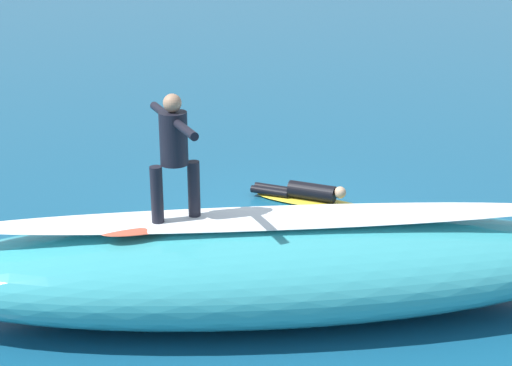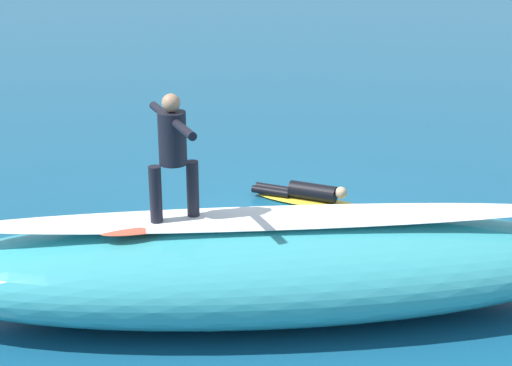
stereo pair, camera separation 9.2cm
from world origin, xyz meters
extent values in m
plane|color=#145175|center=(0.00, 0.00, 0.00)|extent=(120.00, 120.00, 0.00)
ellipsoid|color=teal|center=(0.31, 2.94, 0.68)|extent=(9.61, 3.29, 1.35)
ellipsoid|color=white|center=(0.31, 2.94, 1.39)|extent=(8.05, 1.62, 0.08)
ellipsoid|color=#E0563D|center=(1.48, 3.05, 1.39)|extent=(2.08, 1.35, 0.08)
cylinder|color=black|center=(1.71, 3.16, 1.81)|extent=(0.16, 0.16, 0.76)
cylinder|color=black|center=(1.25, 2.95, 1.81)|extent=(0.16, 0.16, 0.76)
cylinder|color=black|center=(1.48, 3.05, 2.53)|extent=(0.48, 0.48, 0.68)
sphere|color=tan|center=(1.48, 3.05, 2.98)|extent=(0.23, 0.23, 0.23)
cylinder|color=black|center=(1.28, 3.50, 2.76)|extent=(0.35, 0.60, 0.11)
cylinder|color=black|center=(1.68, 2.61, 2.76)|extent=(0.35, 0.60, 0.11)
ellipsoid|color=yellow|center=(-0.57, -1.12, 0.04)|extent=(2.23, 1.34, 0.07)
cylinder|color=black|center=(-0.57, -1.12, 0.23)|extent=(0.94, 0.63, 0.31)
sphere|color=tan|center=(-1.07, -0.91, 0.29)|extent=(0.22, 0.22, 0.22)
cylinder|color=black|center=(0.22, -1.35, 0.14)|extent=(0.73, 0.41, 0.14)
cylinder|color=black|center=(0.15, -1.52, 0.14)|extent=(0.73, 0.41, 0.14)
ellipsoid|color=white|center=(1.58, 2.79, 0.06)|extent=(0.83, 0.61, 0.12)
ellipsoid|color=white|center=(3.01, 2.85, 0.05)|extent=(0.68, 0.95, 0.09)
camera|label=1|loc=(0.37, 12.55, 5.42)|focal=55.33mm
camera|label=2|loc=(0.28, 12.55, 5.42)|focal=55.33mm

